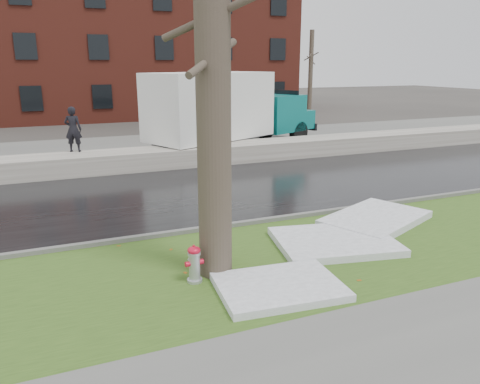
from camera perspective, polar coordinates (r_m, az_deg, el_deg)
name	(u,v)px	position (r m, az deg, el deg)	size (l,w,h in m)	color
ground	(242,242)	(10.88, 0.25, -6.17)	(120.00, 120.00, 0.00)	#47423D
verge	(265,262)	(9.82, 3.11, -8.54)	(60.00, 4.50, 0.04)	#304C19
sidewalk	(384,367)	(7.06, 17.17, -19.67)	(60.00, 3.00, 0.05)	slate
road	(187,193)	(14.91, -6.46, -0.18)	(60.00, 7.00, 0.03)	black
parking_lot	(137,149)	(23.01, -12.43, 5.11)	(60.00, 9.00, 0.03)	slate
curb	(227,226)	(11.72, -1.64, -4.19)	(60.00, 0.15, 0.14)	slate
snowbank	(157,158)	(18.80, -10.10, 4.08)	(60.00, 1.60, 0.75)	beige
brick_building	(119,50)	(39.77, -14.58, 16.43)	(26.00, 12.00, 10.00)	maroon
bg_tree_center	(6,73)	(35.39, -26.61, 12.80)	(1.40, 1.62, 6.50)	brown
bg_tree_right	(311,72)	(38.82, 8.60, 14.31)	(1.40, 1.62, 6.50)	brown
fire_hydrant	(194,262)	(8.84, -5.60, -8.51)	(0.36, 0.31, 0.73)	#ABAFB4
tree	(213,63)	(8.44, -3.33, 15.48)	(1.50, 1.69, 7.90)	brown
box_truck	(228,110)	(21.64, -1.44, 9.92)	(10.61, 6.13, 3.63)	black
worker	(73,129)	(18.80, -19.68, 7.21)	(0.62, 0.41, 1.70)	black
snow_patch_near	(335,241)	(10.82, 11.45, -5.93)	(2.60, 2.00, 0.16)	white
snow_patch_far	(279,287)	(8.64, 4.82, -11.43)	(2.20, 1.60, 0.14)	white
snow_patch_side	(375,219)	(12.57, 16.19, -3.15)	(2.80, 1.80, 0.18)	white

